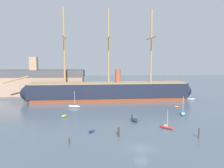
# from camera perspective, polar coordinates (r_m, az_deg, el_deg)

# --- Properties ---
(ground_plane) EXTENTS (400.00, 400.00, 0.00)m
(ground_plane) POSITION_cam_1_polar(r_m,az_deg,el_deg) (44.54, 7.37, -15.73)
(ground_plane) COLOR #4C5B6B
(tall_ship) EXTENTS (75.33, 16.00, 36.23)m
(tall_ship) POSITION_cam_1_polar(r_m,az_deg,el_deg) (91.14, -0.85, -1.82)
(tall_ship) COLOR brown
(tall_ship) RESTS_ON ground
(dinghy_foreground_left) EXTENTS (1.91, 2.25, 0.49)m
(dinghy_foreground_left) POSITION_cam_1_polar(r_m,az_deg,el_deg) (53.44, -5.13, -11.66)
(dinghy_foreground_left) COLOR #1E284C
(dinghy_foreground_left) RESTS_ON ground
(sailboat_foreground_right) EXTENTS (3.37, 3.07, 4.57)m
(sailboat_foreground_right) POSITION_cam_1_polar(r_m,az_deg,el_deg) (57.23, 13.56, -10.45)
(sailboat_foreground_right) COLOR #B22D28
(sailboat_foreground_right) RESTS_ON ground
(motorboat_near_centre) EXTENTS (1.93, 3.94, 1.60)m
(motorboat_near_centre) POSITION_cam_1_polar(r_m,az_deg,el_deg) (62.46, 5.63, -8.73)
(motorboat_near_centre) COLOR #1E284C
(motorboat_near_centre) RESTS_ON ground
(dinghy_mid_left) EXTENTS (2.04, 2.46, 0.54)m
(dinghy_mid_left) POSITION_cam_1_polar(r_m,az_deg,el_deg) (68.08, -11.94, -7.84)
(dinghy_mid_left) COLOR gold
(dinghy_mid_left) RESTS_ON ground
(sailboat_mid_right) EXTENTS (2.92, 4.44, 5.59)m
(sailboat_mid_right) POSITION_cam_1_polar(r_m,az_deg,el_deg) (72.44, 17.39, -6.98)
(sailboat_mid_right) COLOR #7FB2D6
(sailboat_mid_right) RESTS_ON ground
(sailboat_alongside_bow) EXTENTS (4.63, 2.61, 5.78)m
(sailboat_alongside_bow) POSITION_cam_1_polar(r_m,az_deg,el_deg) (80.14, -9.50, -5.52)
(sailboat_alongside_bow) COLOR silver
(sailboat_alongside_bow) RESTS_ON ground
(dinghy_alongside_stern) EXTENTS (2.13, 1.36, 0.47)m
(dinghy_alongside_stern) POSITION_cam_1_polar(r_m,az_deg,el_deg) (82.90, 15.94, -5.46)
(dinghy_alongside_stern) COLOR orange
(dinghy_alongside_stern) RESTS_ON ground
(motorboat_far_left) EXTENTS (3.38, 3.26, 1.39)m
(motorboat_far_left) POSITION_cam_1_polar(r_m,az_deg,el_deg) (98.25, -16.65, -3.54)
(motorboat_far_left) COLOR gray
(motorboat_far_left) RESTS_ON ground
(sailboat_far_right) EXTENTS (3.30, 1.18, 4.23)m
(sailboat_far_right) POSITION_cam_1_polar(r_m,az_deg,el_deg) (99.91, 19.24, -3.55)
(sailboat_far_right) COLOR silver
(sailboat_far_right) RESTS_ON ground
(dinghy_distant_centre) EXTENTS (2.25, 1.48, 0.49)m
(dinghy_distant_centre) POSITION_cam_1_polar(r_m,az_deg,el_deg) (107.50, 0.23, -2.60)
(dinghy_distant_centre) COLOR gray
(dinghy_distant_centre) RESTS_ON ground
(mooring_piling_nearest) EXTENTS (0.25, 0.25, 1.30)m
(mooring_piling_nearest) POSITION_cam_1_polar(r_m,az_deg,el_deg) (46.63, -10.69, -13.92)
(mooring_piling_nearest) COLOR #423323
(mooring_piling_nearest) RESTS_ON ground
(mooring_piling_left_pair) EXTENTS (0.27, 0.27, 2.14)m
(mooring_piling_left_pair) POSITION_cam_1_polar(r_m,az_deg,el_deg) (52.37, 21.01, -11.48)
(mooring_piling_left_pair) COLOR #423323
(mooring_piling_left_pair) RESTS_ON ground
(mooring_piling_right_pair) EXTENTS (0.41, 0.41, 2.02)m
(mooring_piling_right_pair) POSITION_cam_1_polar(r_m,az_deg,el_deg) (49.96, 1.67, -11.99)
(mooring_piling_right_pair) COLOR #382B1E
(mooring_piling_right_pair) RESTS_ON ground
(dockside_warehouse_left) EXTENTS (42.74, 15.00, 17.77)m
(dockside_warehouse_left) POSITION_cam_1_polar(r_m,az_deg,el_deg) (107.39, -17.65, 0.20)
(dockside_warehouse_left) COLOR #565659
(dockside_warehouse_left) RESTS_ON ground
(seagull_in_flight) EXTENTS (0.68, 1.13, 0.14)m
(seagull_in_flight) POSITION_cam_1_polar(r_m,az_deg,el_deg) (60.50, 14.03, 6.85)
(seagull_in_flight) COLOR silver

